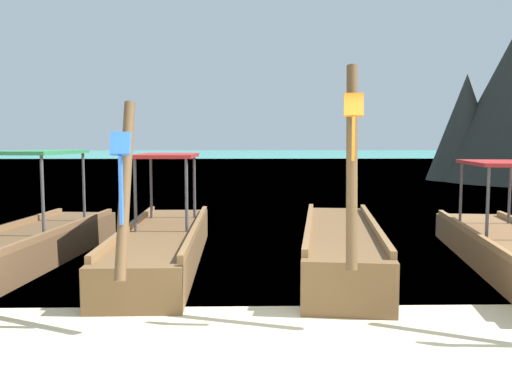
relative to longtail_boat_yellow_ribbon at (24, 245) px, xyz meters
The scene contains 6 objects.
ground 5.74m from the longtail_boat_yellow_ribbon, 49.95° to the right, with size 120.00×120.00×0.00m, color beige.
sea_water 57.84m from the longtail_boat_yellow_ribbon, 86.34° to the left, with size 120.00×120.00×0.00m, color #2DB29E.
longtail_boat_yellow_ribbon is the anchor object (origin of this frame).
longtail_boat_blue_ribbon 2.19m from the longtail_boat_yellow_ribbon, ahead, with size 1.20×6.01×2.43m.
longtail_boat_orange_ribbon 5.03m from the longtail_boat_yellow_ribbon, ahead, with size 1.79×5.56×2.82m.
longtail_boat_violet_ribbon 7.69m from the longtail_boat_yellow_ribbon, ahead, with size 2.13×6.63×2.75m.
Camera 1 is at (-0.21, -4.40, 1.98)m, focal length 38.87 mm.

